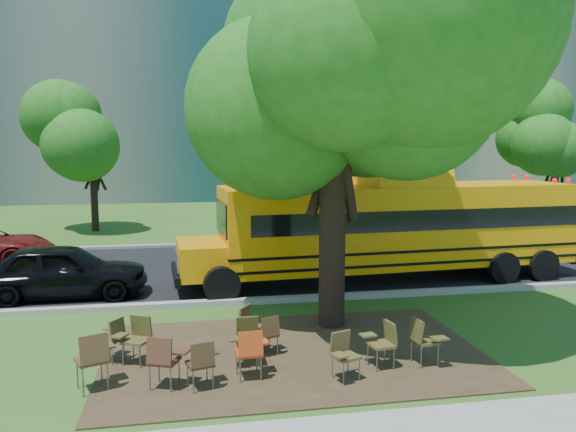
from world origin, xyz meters
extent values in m
plane|color=#2C551A|center=(0.00, 0.00, 0.00)|extent=(160.00, 160.00, 0.00)
cube|color=#382819|center=(1.00, -0.50, 0.01)|extent=(7.00, 4.50, 0.03)
cube|color=black|center=(0.00, 7.00, 0.02)|extent=(80.00, 8.00, 0.04)
cube|color=gray|center=(0.00, 3.00, 0.07)|extent=(80.00, 0.25, 0.14)
cube|color=gray|center=(0.00, 11.10, 0.07)|extent=(80.00, 0.25, 0.14)
cube|color=slate|center=(-8.00, 36.00, 11.00)|extent=(38.00, 16.00, 22.00)
cube|color=gray|center=(24.00, 38.00, 12.50)|extent=(30.00, 16.00, 25.00)
cylinder|color=black|center=(-5.00, 16.00, 1.75)|extent=(0.32, 0.32, 3.50)
sphere|color=#1B5C15|center=(-5.00, 16.00, 4.22)|extent=(4.80, 4.80, 4.80)
cylinder|color=black|center=(8.00, 14.00, 2.10)|extent=(0.38, 0.38, 4.20)
sphere|color=#1B5C15|center=(8.00, 14.00, 5.04)|extent=(5.60, 5.60, 5.60)
cylinder|color=black|center=(16.00, 13.00, 1.80)|extent=(0.34, 0.34, 3.60)
sphere|color=#1B5C15|center=(16.00, 13.00, 4.35)|extent=(5.00, 5.00, 5.00)
cylinder|color=black|center=(2.11, 0.98, 2.23)|extent=(0.56, 0.56, 4.45)
sphere|color=#1B5C15|center=(2.11, 0.98, 5.51)|extent=(7.06, 7.06, 7.06)
cube|color=orange|center=(5.07, 4.66, 1.64)|extent=(10.28, 2.96, 2.26)
cube|color=black|center=(5.35, 4.68, 1.89)|extent=(9.73, 2.96, 0.55)
cube|color=orange|center=(-0.57, 4.29, 0.92)|extent=(1.33, 2.10, 0.88)
cube|color=black|center=(5.07, 4.66, 1.06)|extent=(10.30, 2.99, 0.07)
cube|color=black|center=(5.07, 4.66, 0.72)|extent=(10.30, 2.99, 0.07)
cylinder|color=black|center=(-0.10, 3.17, 0.46)|extent=(0.94, 0.34, 0.92)
cylinder|color=black|center=(-0.25, 5.47, 0.46)|extent=(0.94, 0.34, 0.92)
cylinder|color=black|center=(7.82, 3.68, 0.46)|extent=(0.94, 0.34, 0.92)
cylinder|color=black|center=(7.67, 5.99, 0.46)|extent=(0.94, 0.34, 0.92)
cylinder|color=black|center=(9.10, 3.77, 0.46)|extent=(0.94, 0.34, 0.92)
cylinder|color=black|center=(8.95, 6.07, 0.46)|extent=(0.94, 0.34, 0.92)
cube|color=#51371D|center=(-2.47, -1.43, 0.50)|extent=(0.60, 0.59, 0.06)
cube|color=#51371D|center=(-2.39, -1.61, 0.75)|extent=(0.45, 0.27, 0.45)
cube|color=#51371D|center=(-2.28, -1.18, 0.64)|extent=(0.35, 0.38, 0.03)
cylinder|color=slate|center=(-2.72, -1.33, 0.25)|extent=(0.03, 0.03, 0.50)
cylinder|color=slate|center=(-2.22, -1.53, 0.25)|extent=(0.03, 0.03, 0.50)
cube|color=#4A2A1A|center=(-1.33, -1.58, 0.47)|extent=(0.55, 0.54, 0.05)
cube|color=#4A2A1A|center=(-1.40, -1.75, 0.69)|extent=(0.42, 0.24, 0.42)
cube|color=#4A2A1A|center=(-1.05, -1.53, 0.59)|extent=(0.32, 0.35, 0.03)
cylinder|color=slate|center=(-1.43, -1.35, 0.23)|extent=(0.02, 0.02, 0.47)
cylinder|color=slate|center=(-1.23, -1.81, 0.23)|extent=(0.02, 0.02, 0.47)
cube|color=#3D2A16|center=(-0.77, -1.72, 0.43)|extent=(0.48, 0.47, 0.05)
cube|color=#3D2A16|center=(-0.72, -1.88, 0.63)|extent=(0.39, 0.19, 0.38)
cube|color=#3D2A16|center=(-0.59, -1.53, 0.54)|extent=(0.27, 0.31, 0.03)
cylinder|color=slate|center=(-0.97, -1.60, 0.21)|extent=(0.02, 0.02, 0.43)
cylinder|color=slate|center=(-0.57, -1.83, 0.21)|extent=(0.02, 0.02, 0.43)
cube|color=#43411D|center=(0.10, -0.90, 0.44)|extent=(0.42, 0.40, 0.05)
cube|color=#43411D|center=(0.10, -0.72, 0.66)|extent=(0.40, 0.10, 0.40)
cube|color=#43411D|center=(-0.14, -1.03, 0.56)|extent=(0.22, 0.28, 0.03)
cylinder|color=slate|center=(0.26, -1.07, 0.22)|extent=(0.02, 0.02, 0.44)
cylinder|color=slate|center=(-0.07, -0.73, 0.22)|extent=(0.02, 0.02, 0.44)
cube|color=#BA3D13|center=(0.04, -1.46, 0.46)|extent=(0.45, 0.44, 0.05)
cube|color=#BA3D13|center=(0.05, -1.65, 0.68)|extent=(0.41, 0.13, 0.41)
cube|color=#BA3D13|center=(0.27, -1.30, 0.58)|extent=(0.24, 0.30, 0.03)
cylinder|color=slate|center=(-0.15, -1.30, 0.23)|extent=(0.02, 0.02, 0.46)
cylinder|color=slate|center=(0.22, -1.62, 0.23)|extent=(0.02, 0.02, 0.46)
cube|color=brown|center=(1.62, -1.82, 0.42)|extent=(0.50, 0.49, 0.05)
cube|color=brown|center=(1.56, -1.66, 0.63)|extent=(0.38, 0.21, 0.38)
cube|color=brown|center=(1.45, -2.02, 0.53)|extent=(0.28, 0.32, 0.03)
cylinder|color=slate|center=(1.82, -1.92, 0.21)|extent=(0.02, 0.02, 0.42)
cylinder|color=slate|center=(1.42, -1.73, 0.21)|extent=(0.02, 0.02, 0.42)
cube|color=brown|center=(2.36, -1.45, 0.44)|extent=(0.45, 0.47, 0.05)
cube|color=brown|center=(2.54, -1.42, 0.65)|extent=(0.15, 0.40, 0.39)
cube|color=brown|center=(2.19, -1.24, 0.56)|extent=(0.30, 0.26, 0.03)
cylinder|color=slate|center=(2.23, -1.64, 0.22)|extent=(0.02, 0.02, 0.44)
cylinder|color=slate|center=(2.50, -1.26, 0.22)|extent=(0.02, 0.02, 0.44)
cube|color=#47421F|center=(3.18, -1.44, 0.45)|extent=(0.44, 0.46, 0.05)
cube|color=#47421F|center=(3.01, -1.46, 0.67)|extent=(0.14, 0.41, 0.40)
cube|color=#47421F|center=(3.35, -1.66, 0.57)|extent=(0.30, 0.25, 0.03)
cylinder|color=slate|center=(3.33, -1.25, 0.22)|extent=(0.02, 0.02, 0.45)
cylinder|color=slate|center=(3.03, -1.63, 0.22)|extent=(0.02, 0.02, 0.45)
cube|color=#473C1F|center=(-2.33, -0.28, 0.42)|extent=(0.53, 0.53, 0.05)
cube|color=#473C1F|center=(-2.19, -0.37, 0.63)|extent=(0.28, 0.36, 0.38)
cube|color=#473C1F|center=(-2.32, -0.02, 0.54)|extent=(0.33, 0.32, 0.03)
cylinder|color=slate|center=(-2.55, -0.32, 0.21)|extent=(0.02, 0.02, 0.42)
cylinder|color=slate|center=(-2.11, -0.23, 0.21)|extent=(0.02, 0.02, 0.42)
cube|color=#4E4A21|center=(-1.86, -0.50, 0.45)|extent=(0.55, 0.55, 0.05)
cube|color=#4E4A21|center=(-1.78, -0.34, 0.67)|extent=(0.40, 0.27, 0.40)
cube|color=#4E4A21|center=(-2.13, -0.51, 0.57)|extent=(0.32, 0.35, 0.03)
cylinder|color=slate|center=(-1.78, -0.73, 0.22)|extent=(0.02, 0.02, 0.45)
cylinder|color=slate|center=(-1.93, -0.27, 0.22)|extent=(0.02, 0.02, 0.45)
cube|color=#47411F|center=(0.26, -0.20, 0.45)|extent=(0.56, 0.57, 0.05)
cube|color=#47411F|center=(0.11, -0.10, 0.67)|extent=(0.30, 0.39, 0.40)
cube|color=#47411F|center=(0.25, -0.47, 0.57)|extent=(0.35, 0.34, 0.03)
cylinder|color=slate|center=(0.49, -0.14, 0.23)|extent=(0.02, 0.02, 0.45)
cylinder|color=slate|center=(0.02, -0.25, 0.23)|extent=(0.02, 0.02, 0.45)
cube|color=#4C321B|center=(0.48, -0.45, 0.40)|extent=(0.48, 0.47, 0.04)
cube|color=#4C321B|center=(0.54, -0.60, 0.60)|extent=(0.36, 0.21, 0.36)
cube|color=#4C321B|center=(0.64, -0.26, 0.51)|extent=(0.27, 0.30, 0.03)
cylinder|color=slate|center=(0.29, -0.37, 0.20)|extent=(0.02, 0.02, 0.40)
cylinder|color=slate|center=(0.68, -0.54, 0.20)|extent=(0.02, 0.02, 0.40)
imported|color=black|center=(-4.06, 4.38, 0.71)|extent=(4.17, 1.68, 1.42)
camera|label=1|loc=(-0.94, -10.42, 3.91)|focal=35.00mm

